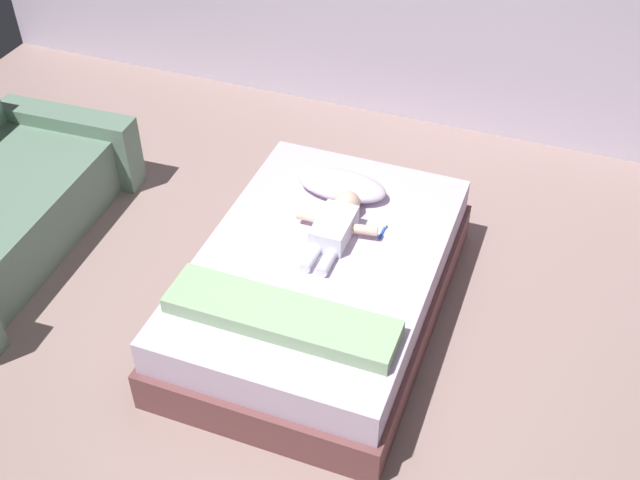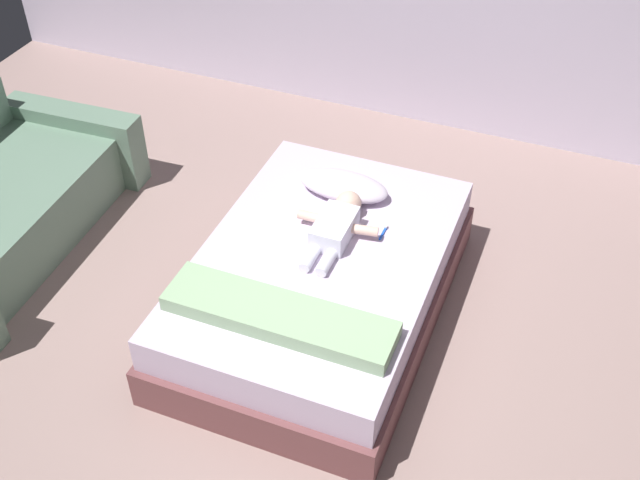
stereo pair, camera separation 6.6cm
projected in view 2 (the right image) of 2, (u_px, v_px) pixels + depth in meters
The scene contains 6 objects.
ground_plane at pixel (305, 403), 4.18m from camera, with size 8.00×8.00×0.00m, color gray.
bed at pixel (320, 284), 4.54m from camera, with size 1.35×2.01×0.47m.
pillow at pixel (344, 186), 4.75m from camera, with size 0.56×0.27×0.13m.
baby at pixel (337, 225), 4.47m from camera, with size 0.49×0.65×0.16m.
toothbrush at pixel (383, 232), 4.51m from camera, with size 0.01×0.12×0.02m.
blanket at pixel (279, 316), 3.95m from camera, with size 1.21×0.30×0.09m.
Camera 2 is at (1.03, -2.37, 3.40)m, focal length 43.89 mm.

